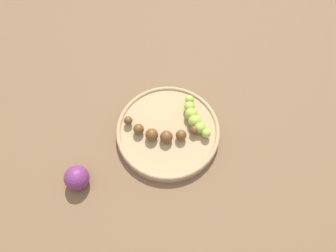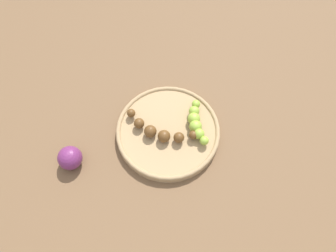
% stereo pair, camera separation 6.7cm
% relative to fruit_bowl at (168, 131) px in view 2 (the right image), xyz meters
% --- Properties ---
extents(ground_plane, '(2.40, 2.40, 0.00)m').
position_rel_fruit_bowl_xyz_m(ground_plane, '(0.00, 0.00, -0.01)').
color(ground_plane, brown).
extents(fruit_bowl, '(0.24, 0.24, 0.02)m').
position_rel_fruit_bowl_xyz_m(fruit_bowl, '(0.00, 0.00, 0.00)').
color(fruit_bowl, '#A08259').
rests_on(fruit_bowl, ground_plane).
extents(banana_green, '(0.05, 0.11, 0.03)m').
position_rel_fruit_bowl_xyz_m(banana_green, '(0.06, -0.02, 0.02)').
color(banana_green, '#8CAD38').
rests_on(banana_green, fruit_bowl).
extents(banana_overripe, '(0.12, 0.13, 0.03)m').
position_rel_fruit_bowl_xyz_m(banana_overripe, '(-0.02, 0.00, 0.02)').
color(banana_overripe, '#593819').
rests_on(banana_overripe, fruit_bowl).
extents(plum_purple, '(0.05, 0.05, 0.05)m').
position_rel_fruit_bowl_xyz_m(plum_purple, '(-0.22, 0.02, 0.01)').
color(plum_purple, '#662659').
rests_on(plum_purple, ground_plane).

